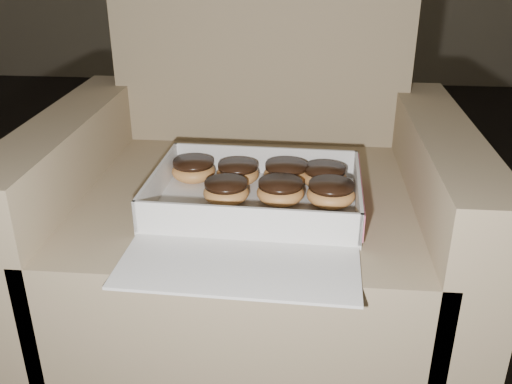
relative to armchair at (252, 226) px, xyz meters
The scene contains 13 objects.
floor 0.69m from the armchair, 160.64° to the left, with size 4.50×4.50×0.00m, color black.
armchair is the anchor object (origin of this frame).
bakery_box 0.22m from the armchair, 82.23° to the right, with size 0.40×0.46×0.07m.
donut_a 0.26m from the armchair, 40.48° to the right, with size 0.09×0.09×0.05m.
donut_b 0.22m from the armchair, 20.93° to the right, with size 0.09×0.09×0.04m.
donut_c 0.20m from the armchair, 156.87° to the right, with size 0.09×0.09×0.04m.
donut_d 0.21m from the armchair, 103.04° to the right, with size 0.09×0.09×0.04m.
donut_e 0.16m from the armchair, 112.12° to the right, with size 0.09×0.09×0.04m.
donut_f 0.22m from the armchair, 63.61° to the right, with size 0.09×0.09×0.04m.
donut_g 0.18m from the armchair, 34.14° to the right, with size 0.09×0.09×0.05m.
crumb_a 0.25m from the armchair, 45.58° to the right, with size 0.01×0.01×0.00m, color black.
crumb_b 0.27m from the armchair, 52.17° to the right, with size 0.01×0.01×0.00m, color black.
crumb_c 0.32m from the armchair, 64.37° to the right, with size 0.01×0.01×0.00m, color black.
Camera 1 is at (0.71, -1.32, 0.89)m, focal length 40.00 mm.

